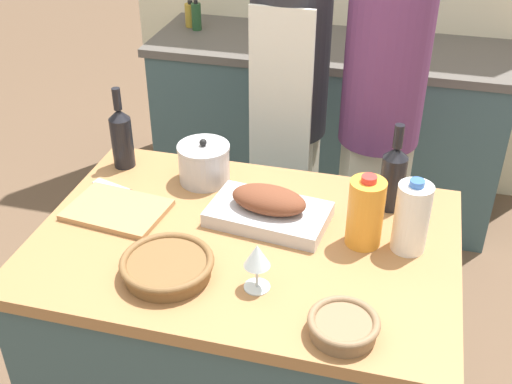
{
  "coord_description": "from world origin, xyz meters",
  "views": [
    {
      "loc": [
        0.41,
        -1.43,
        1.98
      ],
      "look_at": [
        0.0,
        0.12,
        0.94
      ],
      "focal_mm": 45.0,
      "sensor_mm": 36.0,
      "label": 1
    }
  ],
  "objects_px": {
    "person_cook_aproned": "(288,103)",
    "condiment_bottle_extra": "(196,16)",
    "wicker_basket": "(167,266)",
    "condiment_bottle_tall": "(288,34)",
    "condiment_bottle_short": "(191,15)",
    "roasting_pan": "(269,209)",
    "wine_bottle_dark": "(122,136)",
    "knife_chef": "(123,191)",
    "juice_jug": "(365,212)",
    "milk_jug": "(412,217)",
    "stock_pot": "(204,163)",
    "wine_bottle_green": "(393,176)",
    "person_cook_guest": "(381,109)",
    "wine_glass_left": "(257,257)",
    "mixing_bowl": "(343,325)",
    "cutting_board": "(117,210)"
  },
  "relations": [
    {
      "from": "person_cook_aproned",
      "to": "condiment_bottle_extra",
      "type": "bearing_deg",
      "value": 131.88
    },
    {
      "from": "wicker_basket",
      "to": "person_cook_aproned",
      "type": "distance_m",
      "value": 1.09
    },
    {
      "from": "condiment_bottle_tall",
      "to": "condiment_bottle_short",
      "type": "bearing_deg",
      "value": 159.26
    },
    {
      "from": "roasting_pan",
      "to": "wine_bottle_dark",
      "type": "bearing_deg",
      "value": 160.55
    },
    {
      "from": "knife_chef",
      "to": "condiment_bottle_extra",
      "type": "bearing_deg",
      "value": 99.88
    },
    {
      "from": "roasting_pan",
      "to": "condiment_bottle_short",
      "type": "xyz_separation_m",
      "value": [
        -0.8,
        1.56,
        0.05
      ]
    },
    {
      "from": "knife_chef",
      "to": "condiment_bottle_tall",
      "type": "relative_size",
      "value": 1.33
    },
    {
      "from": "juice_jug",
      "to": "condiment_bottle_extra",
      "type": "height_order",
      "value": "juice_jug"
    },
    {
      "from": "juice_jug",
      "to": "milk_jug",
      "type": "height_order",
      "value": "milk_jug"
    },
    {
      "from": "stock_pot",
      "to": "condiment_bottle_tall",
      "type": "height_order",
      "value": "condiment_bottle_tall"
    },
    {
      "from": "wicker_basket",
      "to": "stock_pot",
      "type": "relative_size",
      "value": 1.48
    },
    {
      "from": "roasting_pan",
      "to": "knife_chef",
      "type": "xyz_separation_m",
      "value": [
        -0.49,
        0.04,
        -0.04
      ]
    },
    {
      "from": "wine_bottle_green",
      "to": "person_cook_guest",
      "type": "xyz_separation_m",
      "value": [
        -0.08,
        0.56,
        -0.04
      ]
    },
    {
      "from": "wine_glass_left",
      "to": "person_cook_guest",
      "type": "height_order",
      "value": "person_cook_guest"
    },
    {
      "from": "condiment_bottle_extra",
      "to": "person_cook_guest",
      "type": "height_order",
      "value": "person_cook_guest"
    },
    {
      "from": "person_cook_aproned",
      "to": "stock_pot",
      "type": "bearing_deg",
      "value": -103.24
    },
    {
      "from": "roasting_pan",
      "to": "milk_jug",
      "type": "distance_m",
      "value": 0.42
    },
    {
      "from": "roasting_pan",
      "to": "wicker_basket",
      "type": "height_order",
      "value": "roasting_pan"
    },
    {
      "from": "stock_pot",
      "to": "knife_chef",
      "type": "bearing_deg",
      "value": -150.32
    },
    {
      "from": "wine_bottle_green",
      "to": "person_cook_guest",
      "type": "relative_size",
      "value": 0.17
    },
    {
      "from": "wine_bottle_green",
      "to": "condiment_bottle_short",
      "type": "bearing_deg",
      "value": 129.35
    },
    {
      "from": "condiment_bottle_extra",
      "to": "person_cook_guest",
      "type": "distance_m",
      "value": 1.28
    },
    {
      "from": "wicker_basket",
      "to": "wine_bottle_green",
      "type": "bearing_deg",
      "value": 41.22
    },
    {
      "from": "wine_bottle_green",
      "to": "condiment_bottle_tall",
      "type": "bearing_deg",
      "value": 116.22
    },
    {
      "from": "mixing_bowl",
      "to": "knife_chef",
      "type": "bearing_deg",
      "value": 149.75
    },
    {
      "from": "condiment_bottle_short",
      "to": "juice_jug",
      "type": "bearing_deg",
      "value": -55.88
    },
    {
      "from": "milk_jug",
      "to": "mixing_bowl",
      "type": "bearing_deg",
      "value": -108.66
    },
    {
      "from": "juice_jug",
      "to": "stock_pot",
      "type": "bearing_deg",
      "value": 159.07
    },
    {
      "from": "juice_jug",
      "to": "condiment_bottle_tall",
      "type": "relative_size",
      "value": 1.33
    },
    {
      "from": "condiment_bottle_tall",
      "to": "condiment_bottle_extra",
      "type": "height_order",
      "value": "condiment_bottle_tall"
    },
    {
      "from": "cutting_board",
      "to": "condiment_bottle_tall",
      "type": "relative_size",
      "value": 1.89
    },
    {
      "from": "wine_bottle_dark",
      "to": "person_cook_guest",
      "type": "relative_size",
      "value": 0.17
    },
    {
      "from": "cutting_board",
      "to": "wine_bottle_dark",
      "type": "bearing_deg",
      "value": 109.74
    },
    {
      "from": "roasting_pan",
      "to": "milk_jug",
      "type": "relative_size",
      "value": 1.66
    },
    {
      "from": "cutting_board",
      "to": "mixing_bowl",
      "type": "bearing_deg",
      "value": -24.45
    },
    {
      "from": "mixing_bowl",
      "to": "milk_jug",
      "type": "xyz_separation_m",
      "value": [
        0.13,
        0.38,
        0.08
      ]
    },
    {
      "from": "wine_glass_left",
      "to": "condiment_bottle_short",
      "type": "height_order",
      "value": "condiment_bottle_short"
    },
    {
      "from": "condiment_bottle_tall",
      "to": "person_cook_guest",
      "type": "relative_size",
      "value": 0.1
    },
    {
      "from": "stock_pot",
      "to": "person_cook_guest",
      "type": "xyz_separation_m",
      "value": [
        0.52,
        0.55,
        0.0
      ]
    },
    {
      "from": "knife_chef",
      "to": "condiment_bottle_short",
      "type": "bearing_deg",
      "value": 101.31
    },
    {
      "from": "wine_bottle_green",
      "to": "knife_chef",
      "type": "height_order",
      "value": "wine_bottle_green"
    },
    {
      "from": "milk_jug",
      "to": "wine_glass_left",
      "type": "xyz_separation_m",
      "value": [
        -0.37,
        -0.27,
        -0.01
      ]
    },
    {
      "from": "wicker_basket",
      "to": "stock_pot",
      "type": "xyz_separation_m",
      "value": [
        -0.06,
        0.48,
        0.04
      ]
    },
    {
      "from": "juice_jug",
      "to": "condiment_bottle_extra",
      "type": "distance_m",
      "value": 1.86
    },
    {
      "from": "wicker_basket",
      "to": "condiment_bottle_tall",
      "type": "height_order",
      "value": "condiment_bottle_tall"
    },
    {
      "from": "wine_glass_left",
      "to": "condiment_bottle_short",
      "type": "bearing_deg",
      "value": 114.24
    },
    {
      "from": "stock_pot",
      "to": "condiment_bottle_extra",
      "type": "distance_m",
      "value": 1.43
    },
    {
      "from": "knife_chef",
      "to": "person_cook_guest",
      "type": "bearing_deg",
      "value": 42.26
    },
    {
      "from": "wine_glass_left",
      "to": "milk_jug",
      "type": "bearing_deg",
      "value": 36.27
    },
    {
      "from": "mixing_bowl",
      "to": "condiment_bottle_short",
      "type": "height_order",
      "value": "condiment_bottle_short"
    }
  ]
}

